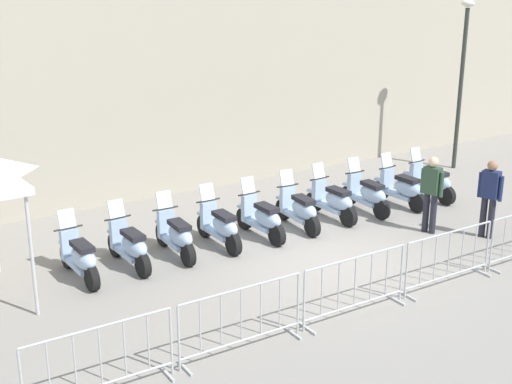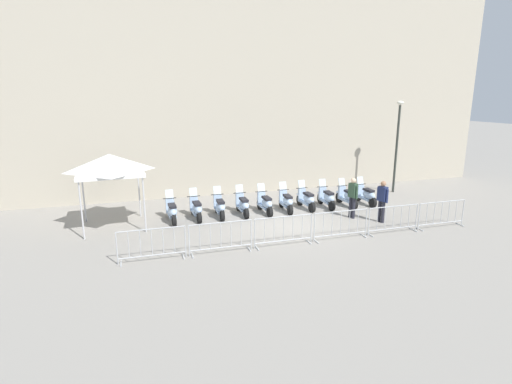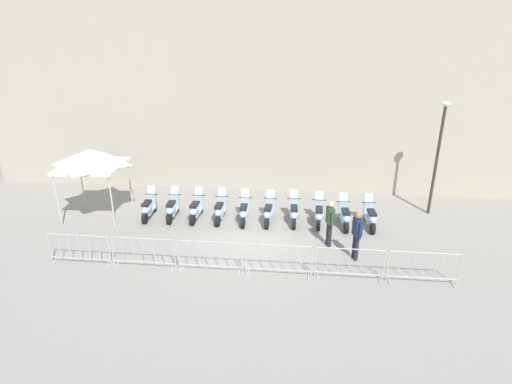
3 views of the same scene
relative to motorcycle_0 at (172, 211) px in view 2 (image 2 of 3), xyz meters
The scene contains 22 objects.
ground_plane 4.86m from the motorcycle_0, 23.98° to the right, with size 120.00×120.00×0.00m, color gray.
building_facade 9.72m from the motorcycle_0, 44.38° to the left, with size 28.00×2.40×14.77m, color #B2A893.
motorcycle_0 is the anchor object (origin of this frame).
motorcycle_1 1.01m from the motorcycle_0, ahead, with size 0.56×1.72×1.24m.
motorcycle_2 2.02m from the motorcycle_0, ahead, with size 0.57×1.73×1.24m.
motorcycle_3 3.03m from the motorcycle_0, ahead, with size 0.56×1.73×1.24m.
motorcycle_4 4.04m from the motorcycle_0, ahead, with size 0.56×1.72×1.24m.
motorcycle_5 5.04m from the motorcycle_0, ahead, with size 0.60×1.72×1.24m.
motorcycle_6 6.06m from the motorcycle_0, ahead, with size 0.56×1.72×1.24m.
motorcycle_7 7.06m from the motorcycle_0, ahead, with size 0.58×1.73×1.24m.
motorcycle_8 8.08m from the motorcycle_0, ahead, with size 0.56×1.72×1.24m.
motorcycle_9 9.09m from the motorcycle_0, ahead, with size 0.56×1.72×1.24m.
barrier_segment_0 3.93m from the motorcycle_0, 108.22° to the right, with size 2.12×0.57×1.07m.
barrier_segment_1 4.00m from the motorcycle_0, 75.90° to the right, with size 2.12×0.57×1.07m.
barrier_segment_2 5.13m from the motorcycle_0, 51.72° to the right, with size 2.12×0.57×1.07m.
barrier_segment_3 6.81m from the motorcycle_0, 37.79° to the right, with size 2.12×0.57×1.07m.
barrier_segment_4 8.73m from the motorcycle_0, 29.66° to the right, with size 2.12×0.57×1.07m.
barrier_segment_5 10.76m from the motorcycle_0, 24.53° to the right, with size 2.12×0.57×1.07m.
street_lamp 12.25m from the motorcycle_0, ahead, with size 0.36×0.36×4.79m.
officer_near_row_end 8.60m from the motorcycle_0, 20.97° to the right, with size 0.29×0.54×1.73m.
officer_mid_plaza 7.56m from the motorcycle_0, 16.47° to the right, with size 0.28×0.54×1.73m.
canopy_tent 3.04m from the motorcycle_0, behind, with size 2.42×2.42×2.91m.
Camera 2 is at (-6.78, -13.92, 5.15)m, focal length 28.02 mm.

